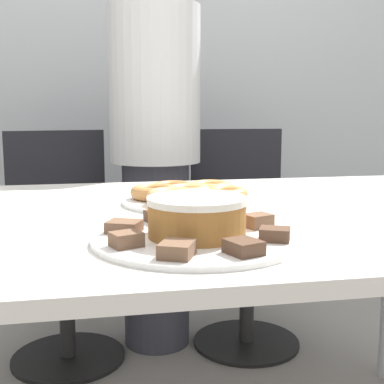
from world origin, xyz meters
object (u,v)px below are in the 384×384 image
(person_standing, at_px, (155,146))
(plate_donuts, at_px, (188,201))
(office_chair_left, at_px, (63,252))
(office_chair_right, at_px, (244,243))
(plate_cake, at_px, (197,239))
(frosted_cake, at_px, (197,217))

(person_standing, height_order, plate_donuts, person_standing)
(office_chair_left, xyz_separation_m, office_chair_right, (0.74, 0.00, 0.00))
(person_standing, relative_size, office_chair_left, 1.78)
(office_chair_left, xyz_separation_m, plate_cake, (0.30, -1.17, 0.32))
(person_standing, bearing_deg, office_chair_right, -5.05)
(person_standing, height_order, office_chair_left, person_standing)
(office_chair_right, xyz_separation_m, frosted_cake, (-0.44, -1.17, 0.36))
(plate_donuts, xyz_separation_m, frosted_cake, (-0.06, -0.39, 0.04))
(person_standing, xyz_separation_m, office_chair_left, (-0.37, -0.03, -0.41))
(plate_cake, distance_m, frosted_cake, 0.04)
(office_chair_right, bearing_deg, person_standing, 176.45)
(office_chair_right, distance_m, plate_donuts, 0.93)
(office_chair_right, bearing_deg, plate_cake, -109.18)
(office_chair_left, bearing_deg, frosted_cake, -85.07)
(office_chair_right, relative_size, plate_cake, 2.33)
(person_standing, bearing_deg, plate_cake, -93.65)
(person_standing, relative_size, plate_donuts, 4.73)
(plate_donuts, bearing_deg, person_standing, 88.66)
(person_standing, distance_m, office_chair_right, 0.55)
(plate_cake, height_order, frosted_cake, frosted_cake)
(frosted_cake, bearing_deg, person_standing, 86.35)
(frosted_cake, bearing_deg, office_chair_left, 104.22)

